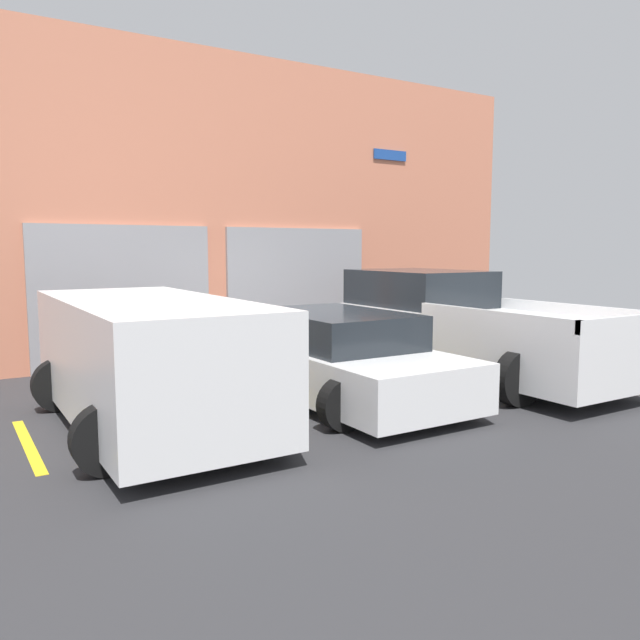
{
  "coord_description": "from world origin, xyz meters",
  "views": [
    {
      "loc": [
        -4.83,
        -8.46,
        2.17
      ],
      "look_at": [
        0.0,
        -0.55,
        1.1
      ],
      "focal_mm": 35.0,
      "sensor_mm": 36.0,
      "label": 1
    }
  ],
  "objects": [
    {
      "name": "ground_plane",
      "position": [
        0.0,
        0.0,
        0.0
      ],
      "size": [
        28.0,
        28.0,
        0.0
      ],
      "primitive_type": "plane",
      "color": "#2D2D30"
    },
    {
      "name": "shophouse_building",
      "position": [
        -0.0,
        3.29,
        2.92
      ],
      "size": [
        14.56,
        0.68,
        5.93
      ],
      "color": "#D17A5B",
      "rests_on": "ground"
    },
    {
      "name": "pickup_truck",
      "position": [
        2.73,
        -0.75,
        0.83
      ],
      "size": [
        2.47,
        5.32,
        1.76
      ],
      "color": "white",
      "rests_on": "ground"
    },
    {
      "name": "sedan_white",
      "position": [
        0.0,
        -1.02,
        0.6
      ],
      "size": [
        2.26,
        4.38,
        1.26
      ],
      "color": "white",
      "rests_on": "ground"
    },
    {
      "name": "sedan_side",
      "position": [
        -2.73,
        -1.05,
        0.85
      ],
      "size": [
        2.32,
        4.51,
        1.57
      ],
      "color": "white",
      "rests_on": "ground"
    },
    {
      "name": "parking_stripe_far_left",
      "position": [
        -4.1,
        -1.05,
        0.0
      ],
      "size": [
        0.12,
        2.2,
        0.01
      ],
      "primitive_type": "cube",
      "color": "gold",
      "rests_on": "ground"
    },
    {
      "name": "parking_stripe_left",
      "position": [
        -1.37,
        -1.05,
        0.0
      ],
      "size": [
        0.12,
        2.2,
        0.01
      ],
      "primitive_type": "cube",
      "color": "gold",
      "rests_on": "ground"
    },
    {
      "name": "parking_stripe_centre",
      "position": [
        1.37,
        -1.05,
        0.0
      ],
      "size": [
        0.12,
        2.2,
        0.01
      ],
      "primitive_type": "cube",
      "color": "gold",
      "rests_on": "ground"
    },
    {
      "name": "parking_stripe_right",
      "position": [
        4.1,
        -1.05,
        0.0
      ],
      "size": [
        0.12,
        2.2,
        0.01
      ],
      "primitive_type": "cube",
      "color": "gold",
      "rests_on": "ground"
    }
  ]
}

